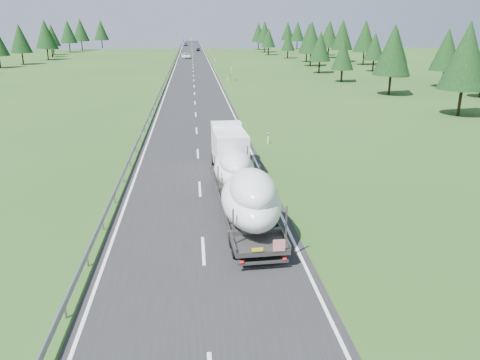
{
  "coord_description": "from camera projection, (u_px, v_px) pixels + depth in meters",
  "views": [
    {
      "loc": [
        -0.27,
        -11.63,
        10.56
      ],
      "look_at": [
        2.33,
        14.18,
        1.84
      ],
      "focal_mm": 35.0,
      "sensor_mm": 36.0,
      "label": 1
    }
  ],
  "objects": [
    {
      "name": "tree_line_right",
      "position": [
        367.0,
        42.0,
        101.78
      ],
      "size": [
        27.1,
        242.76,
        11.7
      ],
      "color": "black",
      "rests_on": "ground"
    },
    {
      "name": "distant_car_blue",
      "position": [
        185.0,
        44.0,
        229.56
      ],
      "size": [
        1.91,
        4.92,
        1.6
      ],
      "primitive_type": "imported",
      "rotation": [
        0.0,
        0.0,
        0.05
      ],
      "color": "#16183E",
      "rests_on": "ground"
    },
    {
      "name": "guardrail",
      "position": [
        170.0,
        69.0,
        107.92
      ],
      "size": [
        0.1,
        400.0,
        0.76
      ],
      "color": "slate",
      "rests_on": "ground"
    },
    {
      "name": "highway_sign",
      "position": [
        231.0,
        71.0,
        89.92
      ],
      "size": [
        0.08,
        0.9,
        2.6
      ],
      "color": "slate",
      "rests_on": "ground"
    },
    {
      "name": "distant_car_dark",
      "position": [
        198.0,
        49.0,
        186.16
      ],
      "size": [
        1.7,
        3.93,
        1.32
      ],
      "primitive_type": "imported",
      "rotation": [
        0.0,
        0.0,
        -0.04
      ],
      "color": "black",
      "rests_on": "ground"
    },
    {
      "name": "distant_van",
      "position": [
        186.0,
        56.0,
        147.16
      ],
      "size": [
        2.89,
        6.03,
        1.66
      ],
      "primitive_type": "imported",
      "rotation": [
        0.0,
        0.0,
        0.02
      ],
      "color": "white",
      "rests_on": "ground"
    },
    {
      "name": "marker_posts",
      "position": [
        211.0,
        54.0,
        160.99
      ],
      "size": [
        0.13,
        350.08,
        1.0
      ],
      "color": "silver",
      "rests_on": "ground"
    },
    {
      "name": "road_surface",
      "position": [
        193.0,
        71.0,
        108.67
      ],
      "size": [
        10.0,
        400.0,
        0.02
      ],
      "primitive_type": "cube",
      "color": "black",
      "rests_on": "ground"
    },
    {
      "name": "boat_truck",
      "position": [
        239.0,
        175.0,
        27.68
      ],
      "size": [
        3.23,
        17.92,
        3.86
      ],
      "color": "white",
      "rests_on": "ground"
    }
  ]
}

